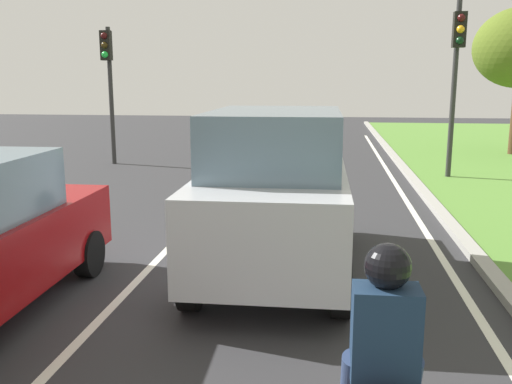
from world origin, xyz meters
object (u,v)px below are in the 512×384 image
at_px(rider_person, 385,331).
at_px(traffic_light_near_right, 457,61).
at_px(car_suv_ahead, 276,191).
at_px(traffic_light_overhead_left, 108,70).

bearing_deg(rider_person, traffic_light_near_right, 75.84).
xyz_separation_m(car_suv_ahead, rider_person, (1.08, -4.39, 0.02)).
height_order(car_suv_ahead, traffic_light_overhead_left, traffic_light_overhead_left).
bearing_deg(car_suv_ahead, rider_person, -76.86).
distance_m(rider_person, traffic_light_near_right, 12.95).
xyz_separation_m(car_suv_ahead, traffic_light_near_right, (4.00, 8.07, 2.00)).
distance_m(car_suv_ahead, traffic_light_near_right, 9.22).
xyz_separation_m(rider_person, traffic_light_overhead_left, (-7.30, 13.96, 1.79)).
bearing_deg(traffic_light_overhead_left, rider_person, -62.41).
xyz_separation_m(car_suv_ahead, traffic_light_overhead_left, (-6.22, 9.57, 1.81)).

